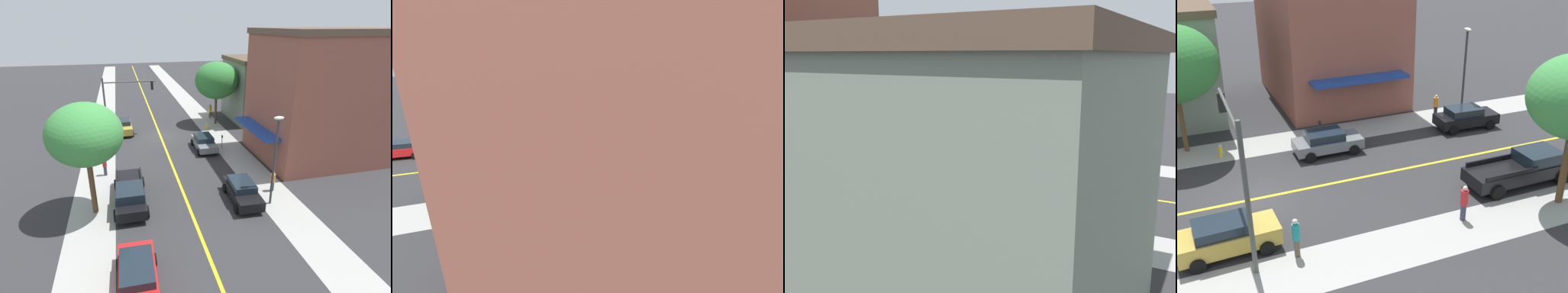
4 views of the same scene
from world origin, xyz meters
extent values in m
plane|color=#2D2D30|center=(0.00, 0.00, 0.00)|extent=(140.00, 140.00, 0.00)
cube|color=#9E9E99|center=(-6.45, 0.00, 0.00)|extent=(2.98, 126.00, 0.01)
cube|color=#9E9E99|center=(6.45, 0.00, 0.00)|extent=(2.98, 126.00, 0.01)
cube|color=yellow|center=(0.00, 0.00, 0.00)|extent=(0.20, 126.00, 0.00)
cube|color=#935142|center=(-14.09, 8.65, 5.50)|extent=(11.67, 8.96, 11.01)
cube|color=#1E429E|center=(-7.55, 8.65, 3.15)|extent=(1.39, 6.81, 0.24)
cylinder|color=brown|center=(-7.45, -2.95, 1.74)|extent=(0.28, 0.28, 3.49)
ellipsoid|color=#337F38|center=(-7.45, -2.95, 5.46)|extent=(5.26, 5.26, 4.47)
cylinder|color=brown|center=(6.26, 13.83, 1.91)|extent=(0.36, 0.36, 3.81)
ellipsoid|color=#3D8E42|center=(6.26, 13.83, 5.55)|extent=(4.65, 4.65, 3.95)
cylinder|color=yellow|center=(-5.78, -1.13, 0.31)|extent=(0.24, 0.24, 0.62)
sphere|color=#B2B2B7|center=(-5.78, -1.13, 0.69)|extent=(0.22, 0.22, 0.22)
cylinder|color=#B2B2B7|center=(-5.95, -1.13, 0.34)|extent=(0.10, 0.10, 0.10)
cylinder|color=#B2B2B7|center=(-5.61, -1.13, 0.34)|extent=(0.10, 0.10, 0.10)
cylinder|color=#4C4C51|center=(-5.65, 5.07, 0.55)|extent=(0.07, 0.07, 1.11)
cube|color=#2D2D33|center=(-5.65, 5.07, 1.24)|extent=(0.12, 0.18, 0.26)
cylinder|color=#474C47|center=(5.71, -1.21, 3.28)|extent=(0.20, 0.20, 6.55)
cylinder|color=#474C47|center=(2.92, -1.21, 6.02)|extent=(5.58, 0.14, 0.14)
cube|color=black|center=(0.53, -1.21, 5.52)|extent=(0.26, 0.32, 0.90)
sphere|color=red|center=(0.53, -1.21, 5.82)|extent=(0.20, 0.20, 0.20)
sphere|color=yellow|center=(0.53, -1.21, 5.52)|extent=(0.20, 0.20, 0.20)
sphere|color=green|center=(0.53, -1.21, 5.22)|extent=(0.20, 0.20, 0.20)
cylinder|color=#38383D|center=(-5.70, 15.72, 3.07)|extent=(0.16, 0.16, 6.15)
ellipsoid|color=silver|center=(-5.70, 15.72, 6.30)|extent=(0.70, 0.36, 0.24)
cube|color=red|center=(3.90, 21.21, 0.65)|extent=(1.92, 4.76, 0.65)
cube|color=#19232D|center=(3.90, 20.98, 1.19)|extent=(1.66, 2.58, 0.43)
cylinder|color=black|center=(2.96, 19.67, 0.32)|extent=(0.23, 0.64, 0.64)
cylinder|color=black|center=(4.78, 19.63, 0.32)|extent=(0.23, 0.64, 0.64)
cube|color=slate|center=(-3.78, 4.98, 0.63)|extent=(1.86, 4.12, 0.61)
cube|color=#19232D|center=(-3.78, 4.77, 1.18)|extent=(1.63, 2.23, 0.49)
cylinder|color=black|center=(-4.69, 6.34, 0.32)|extent=(0.22, 0.64, 0.64)
cylinder|color=black|center=(-2.86, 6.33, 0.32)|extent=(0.22, 0.64, 0.64)
cylinder|color=black|center=(-4.71, 3.63, 0.32)|extent=(0.22, 0.64, 0.64)
cylinder|color=black|center=(-2.87, 3.62, 0.32)|extent=(0.22, 0.64, 0.64)
cube|color=black|center=(-3.89, 14.93, 0.66)|extent=(1.97, 4.33, 0.68)
cube|color=#19232D|center=(-3.90, 14.71, 1.24)|extent=(1.66, 2.37, 0.48)
cylinder|color=black|center=(-4.70, 16.37, 0.32)|extent=(0.25, 0.65, 0.64)
cylinder|color=black|center=(-2.94, 16.28, 0.32)|extent=(0.25, 0.65, 0.64)
cylinder|color=black|center=(-4.84, 13.57, 0.32)|extent=(0.25, 0.65, 0.64)
cylinder|color=black|center=(-3.08, 13.48, 0.32)|extent=(0.25, 0.65, 0.64)
cube|color=#B29338|center=(3.94, -1.98, 0.70)|extent=(1.88, 4.30, 0.77)
cube|color=#19232D|center=(3.95, -2.19, 1.32)|extent=(1.60, 2.34, 0.46)
cylinder|color=black|center=(3.03, -0.61, 0.32)|extent=(0.24, 0.65, 0.64)
cylinder|color=black|center=(4.76, -0.55, 0.32)|extent=(0.24, 0.65, 0.64)
cylinder|color=black|center=(3.13, -3.41, 0.32)|extent=(0.24, 0.65, 0.64)
cylinder|color=black|center=(4.86, -3.34, 0.32)|extent=(0.24, 0.65, 0.64)
cube|color=black|center=(3.90, 13.20, 0.75)|extent=(2.00, 6.15, 0.70)
cube|color=#19232D|center=(3.90, 14.31, 1.42)|extent=(1.82, 2.22, 0.64)
cube|color=black|center=(2.99, 11.98, 1.22)|extent=(0.12, 3.19, 0.24)
cube|color=black|center=(4.79, 11.97, 1.22)|extent=(0.12, 3.19, 0.24)
cylinder|color=black|center=(2.93, 15.29, 0.40)|extent=(0.28, 0.80, 0.80)
cylinder|color=black|center=(4.89, 15.28, 0.40)|extent=(0.28, 0.80, 0.80)
cylinder|color=black|center=(2.90, 11.12, 0.40)|extent=(0.28, 0.80, 0.80)
cylinder|color=black|center=(4.87, 11.11, 0.40)|extent=(0.28, 0.80, 0.80)
cylinder|color=brown|center=(5.38, 0.58, 0.42)|extent=(0.24, 0.24, 0.84)
cylinder|color=teal|center=(5.38, 0.58, 1.22)|extent=(0.32, 0.32, 0.77)
sphere|color=beige|center=(5.38, 0.58, 1.72)|extent=(0.24, 0.24, 0.24)
cylinder|color=#33384C|center=(5.75, 8.48, 0.41)|extent=(0.26, 0.26, 0.83)
cylinder|color=red|center=(5.75, 8.48, 1.20)|extent=(0.35, 0.35, 0.75)
sphere|color=beige|center=(5.75, 8.48, 1.70)|extent=(0.23, 0.23, 0.23)
cylinder|color=brown|center=(-7.48, -5.47, 0.42)|extent=(0.29, 0.29, 0.85)
cylinder|color=yellow|center=(-7.48, -5.47, 1.24)|extent=(0.38, 0.38, 0.77)
sphere|color=#936B4C|center=(-7.48, -5.47, 1.74)|extent=(0.24, 0.24, 0.24)
cylinder|color=black|center=(-6.64, 14.14, 0.36)|extent=(0.26, 0.26, 0.73)
cylinder|color=orange|center=(-6.64, 14.14, 1.06)|extent=(0.35, 0.35, 0.67)
sphere|color=beige|center=(-6.64, 14.14, 1.50)|extent=(0.21, 0.21, 0.21)
ellipsoid|color=silver|center=(-7.69, -6.54, 0.41)|extent=(0.50, 0.73, 0.29)
sphere|color=silver|center=(-7.57, -6.88, 0.50)|extent=(0.23, 0.23, 0.23)
cylinder|color=silver|center=(-7.61, -6.76, 0.13)|extent=(0.10, 0.10, 0.27)
cylinder|color=silver|center=(-7.77, -6.32, 0.13)|extent=(0.10, 0.10, 0.27)
camera|label=1|loc=(3.86, 32.41, 11.86)|focal=27.92mm
camera|label=2|loc=(-22.36, 12.43, 9.53)|focal=25.60mm
camera|label=3|loc=(-23.64, -9.53, 7.41)|focal=40.87mm
camera|label=4|loc=(21.76, -3.01, 12.69)|focal=44.29mm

